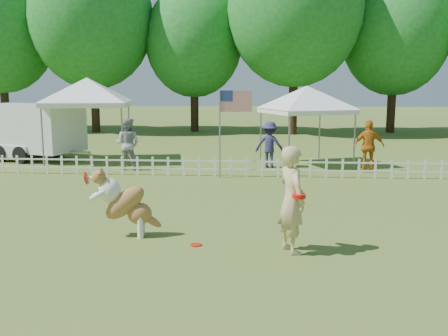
{
  "coord_description": "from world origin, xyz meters",
  "views": [
    {
      "loc": [
        1.25,
        -8.54,
        2.86
      ],
      "look_at": [
        0.43,
        2.0,
        1.1
      ],
      "focal_mm": 40.0,
      "sensor_mm": 36.0,
      "label": 1
    }
  ],
  "objects_px": {
    "dog": "(126,203)",
    "cargo_trailer": "(29,131)",
    "spectator_b": "(270,145)",
    "spectator_a": "(128,144)",
    "frisbee_on_turf": "(196,245)",
    "handler": "(292,200)",
    "canopy_tent_left": "(89,121)",
    "canopy_tent_right": "(306,127)",
    "flag_pole": "(220,134)",
    "spectator_c": "(369,146)"
  },
  "relations": [
    {
      "from": "handler",
      "to": "spectator_b",
      "type": "relative_size",
      "value": 1.15
    },
    {
      "from": "handler",
      "to": "frisbee_on_turf",
      "type": "bearing_deg",
      "value": 58.08
    },
    {
      "from": "flag_pole",
      "to": "spectator_c",
      "type": "xyz_separation_m",
      "value": [
        4.82,
        1.38,
        -0.51
      ]
    },
    {
      "from": "frisbee_on_turf",
      "to": "spectator_c",
      "type": "distance_m",
      "value": 9.34
    },
    {
      "from": "cargo_trailer",
      "to": "frisbee_on_turf",
      "type": "bearing_deg",
      "value": -33.74
    },
    {
      "from": "handler",
      "to": "dog",
      "type": "bearing_deg",
      "value": 53.48
    },
    {
      "from": "spectator_a",
      "to": "dog",
      "type": "bearing_deg",
      "value": 114.09
    },
    {
      "from": "spectator_a",
      "to": "spectator_c",
      "type": "xyz_separation_m",
      "value": [
        8.08,
        0.05,
        -0.02
      ]
    },
    {
      "from": "cargo_trailer",
      "to": "spectator_c",
      "type": "xyz_separation_m",
      "value": [
        12.54,
        -2.05,
        -0.23
      ]
    },
    {
      "from": "dog",
      "to": "spectator_b",
      "type": "height_order",
      "value": "spectator_b"
    },
    {
      "from": "canopy_tent_right",
      "to": "spectator_b",
      "type": "bearing_deg",
      "value": -176.03
    },
    {
      "from": "dog",
      "to": "spectator_a",
      "type": "relative_size",
      "value": 0.74
    },
    {
      "from": "dog",
      "to": "spectator_b",
      "type": "xyz_separation_m",
      "value": [
        2.82,
        8.34,
        0.15
      ]
    },
    {
      "from": "frisbee_on_turf",
      "to": "spectator_b",
      "type": "relative_size",
      "value": 0.13
    },
    {
      "from": "canopy_tent_left",
      "to": "spectator_b",
      "type": "xyz_separation_m",
      "value": [
        6.78,
        -0.94,
        -0.73
      ]
    },
    {
      "from": "canopy_tent_right",
      "to": "cargo_trailer",
      "type": "height_order",
      "value": "canopy_tent_right"
    },
    {
      "from": "handler",
      "to": "canopy_tent_left",
      "type": "distance_m",
      "value": 12.18
    },
    {
      "from": "spectator_a",
      "to": "spectator_b",
      "type": "bearing_deg",
      "value": -161.64
    },
    {
      "from": "cargo_trailer",
      "to": "spectator_b",
      "type": "xyz_separation_m",
      "value": [
        9.3,
        -1.32,
        -0.29
      ]
    },
    {
      "from": "spectator_a",
      "to": "spectator_b",
      "type": "relative_size",
      "value": 1.1
    },
    {
      "from": "handler",
      "to": "spectator_a",
      "type": "xyz_separation_m",
      "value": [
        -5.09,
        8.21,
        -0.04
      ]
    },
    {
      "from": "flag_pole",
      "to": "spectator_a",
      "type": "xyz_separation_m",
      "value": [
        -3.26,
        1.33,
        -0.49
      ]
    },
    {
      "from": "frisbee_on_turf",
      "to": "spectator_a",
      "type": "distance_m",
      "value": 8.73
    },
    {
      "from": "handler",
      "to": "spectator_a",
      "type": "height_order",
      "value": "handler"
    },
    {
      "from": "dog",
      "to": "handler",
      "type": "bearing_deg",
      "value": -19.78
    },
    {
      "from": "frisbee_on_turf",
      "to": "spectator_a",
      "type": "height_order",
      "value": "spectator_a"
    },
    {
      "from": "dog",
      "to": "cargo_trailer",
      "type": "distance_m",
      "value": 11.63
    },
    {
      "from": "canopy_tent_left",
      "to": "canopy_tent_right",
      "type": "xyz_separation_m",
      "value": [
        8.07,
        -0.3,
        -0.15
      ]
    },
    {
      "from": "spectator_b",
      "to": "spectator_a",
      "type": "bearing_deg",
      "value": 22.37
    },
    {
      "from": "spectator_b",
      "to": "spectator_c",
      "type": "bearing_deg",
      "value": -179.43
    },
    {
      "from": "spectator_b",
      "to": "frisbee_on_turf",
      "type": "bearing_deg",
      "value": 93.93
    },
    {
      "from": "dog",
      "to": "spectator_c",
      "type": "relative_size",
      "value": 0.76
    },
    {
      "from": "spectator_b",
      "to": "cargo_trailer",
      "type": "bearing_deg",
      "value": 5.14
    },
    {
      "from": "canopy_tent_right",
      "to": "flag_pole",
      "type": "bearing_deg",
      "value": -158.52
    },
    {
      "from": "handler",
      "to": "dog",
      "type": "relative_size",
      "value": 1.41
    },
    {
      "from": "flag_pole",
      "to": "cargo_trailer",
      "type": "bearing_deg",
      "value": 147.93
    },
    {
      "from": "handler",
      "to": "spectator_a",
      "type": "distance_m",
      "value": 9.66
    },
    {
      "from": "frisbee_on_turf",
      "to": "canopy_tent_left",
      "type": "bearing_deg",
      "value": 118.84
    },
    {
      "from": "canopy_tent_left",
      "to": "spectator_c",
      "type": "relative_size",
      "value": 1.77
    },
    {
      "from": "frisbee_on_turf",
      "to": "spectator_b",
      "type": "height_order",
      "value": "spectator_b"
    },
    {
      "from": "canopy_tent_right",
      "to": "spectator_b",
      "type": "xyz_separation_m",
      "value": [
        -1.29,
        -0.64,
        -0.58
      ]
    },
    {
      "from": "flag_pole",
      "to": "spectator_a",
      "type": "distance_m",
      "value": 3.56
    },
    {
      "from": "handler",
      "to": "spectator_b",
      "type": "height_order",
      "value": "handler"
    },
    {
      "from": "spectator_a",
      "to": "spectator_c",
      "type": "distance_m",
      "value": 8.08
    },
    {
      "from": "frisbee_on_turf",
      "to": "canopy_tent_right",
      "type": "relative_size",
      "value": 0.08
    },
    {
      "from": "frisbee_on_turf",
      "to": "handler",
      "type": "bearing_deg",
      "value": -7.42
    },
    {
      "from": "flag_pole",
      "to": "spectator_c",
      "type": "distance_m",
      "value": 5.04
    },
    {
      "from": "frisbee_on_turf",
      "to": "canopy_tent_left",
      "type": "relative_size",
      "value": 0.07
    },
    {
      "from": "canopy_tent_right",
      "to": "spectator_a",
      "type": "bearing_deg",
      "value": 170.65
    },
    {
      "from": "canopy_tent_left",
      "to": "spectator_b",
      "type": "relative_size",
      "value": 1.9
    }
  ]
}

